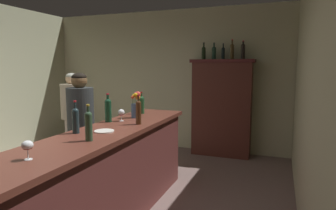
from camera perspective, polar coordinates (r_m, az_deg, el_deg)
name	(u,v)px	position (r m, az deg, el deg)	size (l,w,h in m)	color
wall_back	(165,80)	(6.14, -0.59, 4.89)	(5.11, 0.12, 2.78)	#B7B692
wall_right	(322,103)	(2.61, 27.53, 0.35)	(0.12, 6.28, 2.78)	#B4B68F
bar_counter	(105,179)	(3.22, -12.06, -13.77)	(0.66, 3.12, 1.02)	brown
display_cabinet	(222,106)	(5.57, 10.31, -0.22)	(1.15, 0.38, 1.79)	#49221B
wine_bottle_syrah	(89,124)	(2.69, -15.08, -3.64)	(0.06, 0.06, 0.33)	#2E4931
wine_bottle_malbec	(108,109)	(3.54, -11.49, -0.73)	(0.08, 0.08, 0.34)	#143B24
wine_bottle_rose	(138,111)	(3.34, -5.72, -1.18)	(0.06, 0.06, 0.33)	#4B2C17
wine_bottle_riesling	(141,104)	(4.09, -5.15, 0.22)	(0.08, 0.08, 0.30)	#214E29
wine_bottle_merlot	(76,119)	(3.02, -17.42, -2.63)	(0.07, 0.07, 0.32)	#1C2D31
wine_glass_front	(27,146)	(2.31, -25.50, -7.17)	(0.08, 0.08, 0.14)	white
wine_glass_mid	(121,113)	(3.57, -9.01, -1.54)	(0.08, 0.08, 0.14)	white
flower_arrangement	(136,106)	(3.78, -6.19, -0.10)	(0.12, 0.13, 0.33)	#3A4F70
cheese_plate	(104,131)	(3.05, -12.22, -4.95)	(0.20, 0.20, 0.01)	white
display_bottle_left	(204,52)	(5.61, 6.90, 10.08)	(0.07, 0.07, 0.31)	black
display_bottle_midleft	(214,52)	(5.56, 8.86, 10.07)	(0.08, 0.08, 0.30)	#183023
display_bottle_center	(223,52)	(5.53, 10.59, 9.94)	(0.06, 0.06, 0.29)	black
display_bottle_midright	(232,51)	(5.50, 12.25, 10.24)	(0.07, 0.07, 0.35)	#423217
display_bottle_right	(243,51)	(5.48, 14.27, 10.16)	(0.07, 0.07, 0.33)	black
patron_in_grey	(73,115)	(5.28, -17.87, -1.86)	(0.39, 0.39, 1.56)	#B1A498
patron_tall	(81,125)	(4.21, -16.45, -3.76)	(0.36, 0.36, 1.58)	gray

